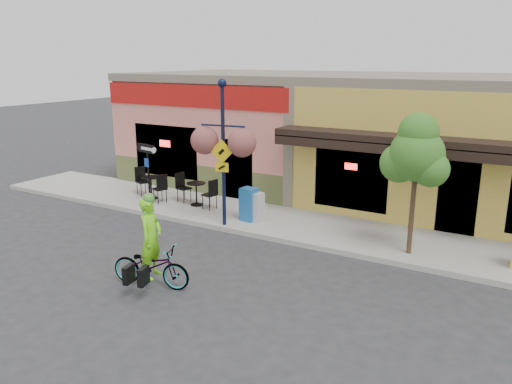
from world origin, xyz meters
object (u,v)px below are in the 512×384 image
newspaper_box_grey (256,207)px  lamp_post (223,154)px  street_tree (414,184)px  building (358,133)px  cyclist_rider (152,248)px  one_way_sign (149,178)px  newspaper_box_blue (249,204)px  bicycle (151,266)px

newspaper_box_grey → lamp_post: bearing=-121.5°
newspaper_box_grey → street_tree: street_tree is taller
building → newspaper_box_grey: 6.32m
cyclist_rider → one_way_sign: (-3.76, 4.15, 0.34)m
street_tree → one_way_sign: bearing=-176.8°
lamp_post → newspaper_box_blue: size_ratio=4.20×
building → newspaper_box_blue: size_ratio=17.45×
building → newspaper_box_grey: building is taller
lamp_post → newspaper_box_grey: size_ratio=4.82×
bicycle → street_tree: size_ratio=0.51×
bicycle → lamp_post: lamp_post is taller
street_tree → newspaper_box_blue: bearing=177.0°
lamp_post → newspaper_box_grey: lamp_post is taller
one_way_sign → bicycle: bearing=-36.3°
bicycle → newspaper_box_grey: bearing=-11.7°
cyclist_rider → newspaper_box_blue: cyclist_rider is taller
building → street_tree: (3.63, -6.31, -0.25)m
bicycle → cyclist_rider: size_ratio=1.01×
newspaper_box_grey → one_way_sign: bearing=-159.4°
bicycle → street_tree: 6.77m
newspaper_box_blue → street_tree: bearing=2.8°
building → cyclist_rider: building is taller
building → one_way_sign: bearing=-125.3°
bicycle → building: bearing=-18.4°
bicycle → one_way_sign: (-3.71, 4.15, 0.77)m
lamp_post → newspaper_box_grey: 2.02m
newspaper_box_grey → newspaper_box_blue: bearing=-157.4°
cyclist_rider → newspaper_box_grey: 4.95m
one_way_sign → newspaper_box_grey: size_ratio=2.47×
building → bicycle: size_ratio=9.61×
newspaper_box_blue → lamp_post: bearing=-115.0°
cyclist_rider → newspaper_box_grey: size_ratio=2.05×
building → lamp_post: (-1.83, -6.78, 0.09)m
lamp_post → one_way_sign: bearing=171.6°
lamp_post → one_way_sign: size_ratio=1.95×
newspaper_box_blue → one_way_sign: bearing=-162.2°
cyclist_rider → lamp_post: (-0.79, 4.15, 1.41)m
cyclist_rider → newspaper_box_grey: cyclist_rider is taller
one_way_sign → newspaper_box_blue: (3.41, 0.73, -0.60)m
one_way_sign → newspaper_box_grey: (3.63, 0.78, -0.67)m
building → one_way_sign: 8.36m
building → bicycle: bearing=-95.7°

